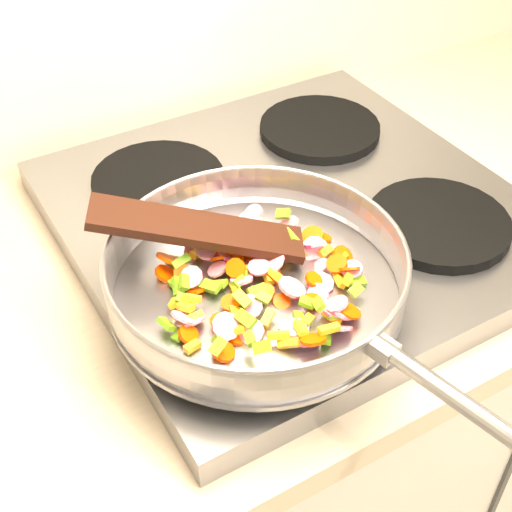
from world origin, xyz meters
TOP-DOWN VIEW (x-y plane):
  - cooktop at (-0.70, 1.67)m, footprint 0.60×0.60m
  - grate_fl at (-0.84, 1.52)m, footprint 0.19×0.19m
  - grate_fr at (-0.56, 1.52)m, footprint 0.19×0.19m
  - grate_bl at (-0.84, 1.81)m, footprint 0.19×0.19m
  - grate_br at (-0.56, 1.81)m, footprint 0.19×0.19m
  - saute_pan at (-0.84, 1.53)m, footprint 0.39×0.55m
  - vegetable_heap at (-0.84, 1.52)m, footprint 0.26×0.26m
  - wooden_spatula at (-0.87, 1.60)m, footprint 0.25×0.17m

SIDE VIEW (x-z plane):
  - cooktop at x=-0.70m, z-range 0.90..0.94m
  - grate_fl at x=-0.84m, z-range 0.94..0.96m
  - grate_fr at x=-0.56m, z-range 0.94..0.96m
  - grate_bl at x=-0.84m, z-range 0.94..0.96m
  - grate_br at x=-0.56m, z-range 0.94..0.96m
  - vegetable_heap at x=-0.84m, z-range 0.95..1.00m
  - saute_pan at x=-0.84m, z-range 0.96..1.02m
  - wooden_spatula at x=-0.87m, z-range 0.97..1.05m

